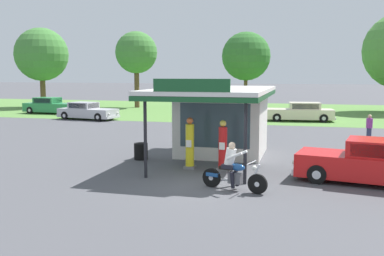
# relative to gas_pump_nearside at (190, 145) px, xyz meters

# --- Properties ---
(ground_plane) EXTENTS (300.00, 300.00, 0.00)m
(ground_plane) POSITION_rel_gas_pump_nearside_xyz_m (1.06, -2.39, -0.94)
(ground_plane) COLOR #4C4C51
(grass_verge_strip) EXTENTS (120.00, 24.00, 0.01)m
(grass_verge_strip) POSITION_rel_gas_pump_nearside_xyz_m (1.06, 27.61, -0.93)
(grass_verge_strip) COLOR #56843D
(grass_verge_strip) RESTS_ON ground
(service_station_kiosk) EXTENTS (4.50, 7.94, 3.59)m
(service_station_kiosk) POSITION_rel_gas_pump_nearside_xyz_m (0.67, 3.04, 0.88)
(service_station_kiosk) COLOR silver
(service_station_kiosk) RESTS_ON ground
(gas_pump_nearside) EXTENTS (0.44, 0.44, 2.04)m
(gas_pump_nearside) POSITION_rel_gas_pump_nearside_xyz_m (0.00, 0.00, 0.00)
(gas_pump_nearside) COLOR slate
(gas_pump_nearside) RESTS_ON ground
(gas_pump_offside) EXTENTS (0.44, 0.44, 1.97)m
(gas_pump_offside) POSITION_rel_gas_pump_nearside_xyz_m (1.33, -0.00, -0.03)
(gas_pump_offside) COLOR slate
(gas_pump_offside) RESTS_ON ground
(motorcycle_with_rider) EXTENTS (2.21, 0.87, 1.58)m
(motorcycle_with_rider) POSITION_rel_gas_pump_nearside_xyz_m (2.20, -2.84, -0.28)
(motorcycle_with_rider) COLOR black
(motorcycle_with_rider) RESTS_ON ground
(featured_classic_sedan) EXTENTS (5.34, 2.67, 1.54)m
(featured_classic_sedan) POSITION_rel_gas_pump_nearside_xyz_m (6.70, -0.77, -0.23)
(featured_classic_sedan) COLOR red
(featured_classic_sedan) RESTS_ON ground
(parked_car_back_row_far_right) EXTENTS (5.33, 2.69, 1.42)m
(parked_car_back_row_far_right) POSITION_rel_gas_pump_nearside_xyz_m (-13.06, 15.92, -0.28)
(parked_car_back_row_far_right) COLOR #B7B7BC
(parked_car_back_row_far_right) RESTS_ON ground
(parked_car_back_row_right) EXTENTS (5.56, 2.38, 1.49)m
(parked_car_back_row_right) POSITION_rel_gas_pump_nearside_xyz_m (4.00, 19.12, -0.24)
(parked_car_back_row_right) COLOR beige
(parked_car_back_row_right) RESTS_ON ground
(parked_car_back_row_far_left) EXTENTS (5.21, 2.94, 1.52)m
(parked_car_back_row_far_left) POSITION_rel_gas_pump_nearside_xyz_m (-3.65, 19.94, -0.24)
(parked_car_back_row_far_left) COLOR gold
(parked_car_back_row_far_left) RESTS_ON ground
(parked_car_second_row_spare) EXTENTS (5.54, 2.23, 1.53)m
(parked_car_second_row_spare) POSITION_rel_gas_pump_nearside_xyz_m (-19.01, 19.88, -0.24)
(parked_car_second_row_spare) COLOR #2D844C
(parked_car_second_row_spare) RESTS_ON ground
(bystander_leaning_by_kiosk) EXTENTS (0.34, 0.34, 1.52)m
(bystander_leaning_by_kiosk) POSITION_rel_gas_pump_nearside_xyz_m (7.85, 9.11, -0.15)
(bystander_leaning_by_kiosk) COLOR #2D3351
(bystander_leaning_by_kiosk) RESTS_ON ground
(tree_oak_distant_spare) EXTENTS (5.03, 5.03, 8.07)m
(tree_oak_distant_spare) POSITION_rel_gas_pump_nearside_xyz_m (-1.81, 28.97, 4.50)
(tree_oak_distant_spare) COLOR brown
(tree_oak_distant_spare) RESTS_ON ground
(tree_oak_centre) EXTENTS (4.63, 4.63, 8.40)m
(tree_oak_centre) POSITION_rel_gas_pump_nearside_xyz_m (-13.90, 28.98, 5.10)
(tree_oak_centre) COLOR brown
(tree_oak_centre) RESTS_ON ground
(tree_oak_left) EXTENTS (5.85, 5.85, 8.80)m
(tree_oak_left) POSITION_rel_gas_pump_nearside_xyz_m (-24.26, 26.53, 4.82)
(tree_oak_left) COLOR brown
(tree_oak_left) RESTS_ON ground
(spare_tire_stack) EXTENTS (0.60, 0.60, 0.72)m
(spare_tire_stack) POSITION_rel_gas_pump_nearside_xyz_m (-2.56, 1.20, -0.58)
(spare_tire_stack) COLOR black
(spare_tire_stack) RESTS_ON ground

